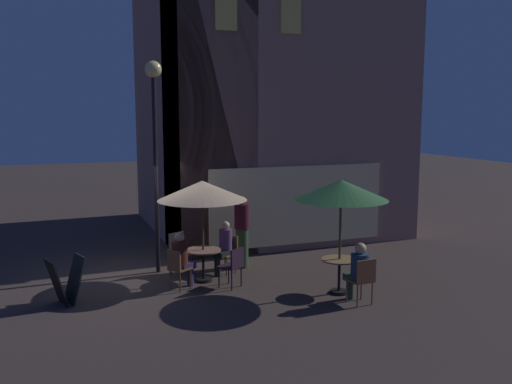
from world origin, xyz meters
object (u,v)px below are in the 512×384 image
object	(u,v)px
cafe_chair_0	(363,277)
cafe_chair_1	(233,264)
patio_umbrella_1	(202,191)
patron_seated_1	(224,245)
patio_umbrella_0	(341,190)
patron_standing_3	(242,232)
street_lamp_near_corner	(154,119)
cafe_chair_2	(228,250)
cafe_table_1	(203,257)
cafe_chair_3	(179,250)
patron_seated_2	(182,257)
patron_seated_0	(358,268)
menu_sandwich_board	(66,281)
cafe_table_0	(339,268)
cafe_chair_4	(177,266)

from	to	relation	value
cafe_chair_0	cafe_chair_1	distance (m)	2.76
patio_umbrella_1	cafe_chair_1	xyz separation A→B (m)	(0.48, -0.68, -1.49)
patio_umbrella_1	patron_seated_1	xyz separation A→B (m)	(0.60, 0.38, -1.33)
patio_umbrella_0	patron_standing_3	size ratio (longest dim) A/B	1.36
street_lamp_near_corner	cafe_chair_2	bearing A→B (deg)	-21.31
cafe_chair_1	patron_standing_3	bearing A→B (deg)	-60.76
cafe_table_1	cafe_chair_3	distance (m)	0.83
patron_seated_2	patron_seated_0	bearing A→B (deg)	-66.42
patron_seated_1	patron_standing_3	distance (m)	0.70
cafe_chair_1	cafe_chair_3	bearing A→B (deg)	-3.94
menu_sandwich_board	cafe_chair_0	distance (m)	5.77
patio_umbrella_1	cafe_table_0	bearing A→B (deg)	-36.60
patio_umbrella_1	cafe_chair_2	bearing A→B (deg)	32.20
patron_seated_1	patron_seated_0	bearing A→B (deg)	91.39
street_lamp_near_corner	menu_sandwich_board	xyz separation A→B (m)	(-2.09, -1.55, -3.10)
street_lamp_near_corner	patron_seated_1	xyz separation A→B (m)	(1.41, -0.68, -2.88)
cafe_table_1	patio_umbrella_1	world-z (taller)	patio_umbrella_1
menu_sandwich_board	patio_umbrella_0	distance (m)	5.72
patron_seated_0	street_lamp_near_corner	bearing A→B (deg)	37.97
cafe_chair_1	patron_standing_3	world-z (taller)	patron_standing_3
cafe_chair_2	patron_seated_2	xyz separation A→B (m)	(-1.29, -0.81, 0.17)
menu_sandwich_board	patron_seated_0	bearing A→B (deg)	-37.52
patron_seated_1	patron_standing_3	bearing A→B (deg)	-178.92
cafe_chair_1	patron_seated_1	world-z (taller)	patron_seated_1
cafe_chair_3	patron_seated_2	bearing A→B (deg)	-36.93
street_lamp_near_corner	patron_standing_3	size ratio (longest dim) A/B	2.79
menu_sandwich_board	cafe_chair_4	world-z (taller)	menu_sandwich_board
cafe_chair_0	patron_seated_1	world-z (taller)	patron_seated_1
cafe_table_1	cafe_chair_0	world-z (taller)	cafe_chair_0
menu_sandwich_board	patron_seated_1	world-z (taller)	patron_seated_1
cafe_chair_1	cafe_chair_4	bearing A→B (deg)	42.54
cafe_chair_0	cafe_chair_2	world-z (taller)	cafe_chair_0
street_lamp_near_corner	cafe_chair_1	world-z (taller)	street_lamp_near_corner
patio_umbrella_0	menu_sandwich_board	bearing A→B (deg)	166.29
menu_sandwich_board	street_lamp_near_corner	bearing A→B (deg)	18.84
patio_umbrella_1	patron_seated_2	bearing A→B (deg)	-148.06
patio_umbrella_1	cafe_chair_3	xyz separation A→B (m)	(-0.38, 0.74, -1.45)
menu_sandwich_board	cafe_chair_4	distance (m)	2.22
menu_sandwich_board	patron_seated_0	size ratio (longest dim) A/B	0.76
cafe_table_1	patio_umbrella_0	bearing A→B (deg)	-36.60
cafe_table_1	patron_seated_2	world-z (taller)	patron_seated_2
patron_standing_3	cafe_chair_3	bearing A→B (deg)	-162.64
street_lamp_near_corner	cafe_chair_3	size ratio (longest dim) A/B	5.06
cafe_table_1	cafe_chair_4	xyz separation A→B (m)	(-0.68, -0.42, -0.01)
patron_seated_2	patron_standing_3	world-z (taller)	patron_standing_3
patio_umbrella_0	cafe_chair_1	distance (m)	2.76
patio_umbrella_0	patron_standing_3	world-z (taller)	patio_umbrella_0
cafe_chair_2	cafe_chair_4	bearing A→B (deg)	-0.13
cafe_chair_3	cafe_chair_4	xyz separation A→B (m)	(-0.31, -1.16, -0.04)
menu_sandwich_board	patio_umbrella_0	bearing A→B (deg)	-31.34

